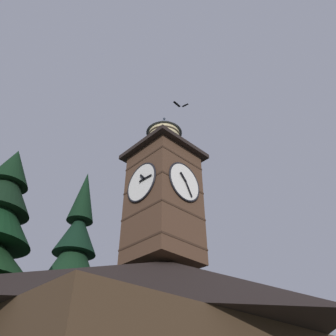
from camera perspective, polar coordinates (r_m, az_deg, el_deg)
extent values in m
pyramid|color=black|center=(14.79, -0.03, -21.76)|extent=(14.75, 10.44, 3.14)
cube|color=#4C3323|center=(17.14, -0.81, -6.78)|extent=(3.03, 3.03, 6.30)
cube|color=#352318|center=(16.13, -0.88, -14.27)|extent=(3.07, 3.07, 0.10)
cube|color=#352318|center=(16.76, -0.83, -9.24)|extent=(3.07, 3.07, 0.10)
cube|color=#352318|center=(17.51, -0.79, -4.61)|extent=(3.07, 3.07, 0.10)
cube|color=#352318|center=(18.37, -0.75, -0.38)|extent=(3.07, 3.07, 0.10)
cylinder|color=white|center=(16.62, 2.88, -2.47)|extent=(2.12, 0.10, 2.12)
torus|color=black|center=(16.60, 2.94, -2.43)|extent=(2.22, 0.10, 2.22)
cube|color=black|center=(16.55, 2.67, -1.54)|extent=(0.45, 0.04, 0.47)
cube|color=black|center=(16.49, 3.67, -3.71)|extent=(0.49, 0.04, 0.80)
sphere|color=black|center=(16.56, 3.15, -2.32)|extent=(0.10, 0.10, 0.10)
cylinder|color=white|center=(16.69, -4.66, -2.53)|extent=(0.10, 2.12, 2.12)
torus|color=black|center=(16.67, -4.72, -2.50)|extent=(0.10, 2.22, 2.22)
cube|color=black|center=(16.63, -4.51, -1.59)|extent=(0.04, 0.43, 0.48)
cube|color=black|center=(16.36, -3.95, -1.75)|extent=(0.04, 0.87, 0.12)
sphere|color=black|center=(16.63, -4.95, -2.39)|extent=(0.10, 0.10, 0.10)
cube|color=black|center=(18.93, -0.73, 1.96)|extent=(3.73, 3.73, 0.25)
cylinder|color=#D1BC84|center=(19.54, -0.71, 4.23)|extent=(1.91, 1.91, 1.70)
cylinder|color=#2D2319|center=(19.18, -0.72, 2.93)|extent=(1.97, 1.97, 0.10)
cylinder|color=#2D2319|center=(19.54, -0.71, 4.23)|extent=(1.97, 1.97, 0.10)
cylinder|color=#2D2319|center=(19.91, -0.70, 5.49)|extent=(1.97, 1.97, 0.10)
cone|color=#424C5B|center=(20.48, -0.68, 7.30)|extent=(2.21, 2.21, 1.15)
sphere|color=#384251|center=(20.94, -0.67, 8.66)|extent=(0.16, 0.16, 0.16)
cone|color=black|center=(21.58, -17.44, -20.96)|extent=(4.70, 4.70, 3.93)
cone|color=black|center=(22.22, -16.35, -15.15)|extent=(3.73, 3.73, 3.97)
cone|color=black|center=(22.89, -15.59, -10.85)|extent=(2.76, 2.76, 3.01)
cone|color=black|center=(24.13, -14.55, -4.81)|extent=(1.79, 1.79, 3.98)
cone|color=black|center=(15.44, -26.64, -3.38)|extent=(2.46, 2.46, 2.28)
cone|color=black|center=(16.01, -25.57, 0.10)|extent=(1.72, 1.72, 1.89)
sphere|color=silver|center=(52.25, -7.28, -17.37)|extent=(2.16, 2.16, 2.16)
ellipsoid|color=black|center=(26.00, 3.05, 10.95)|extent=(0.21, 0.15, 0.11)
cube|color=black|center=(26.04, 2.80, 10.84)|extent=(0.19, 0.29, 0.04)
cube|color=black|center=(25.95, 3.31, 11.06)|extent=(0.19, 0.29, 0.04)
ellipsoid|color=black|center=(26.31, 1.56, 11.15)|extent=(0.15, 0.25, 0.13)
cube|color=black|center=(26.41, 1.83, 10.93)|extent=(0.39, 0.20, 0.05)
cube|color=black|center=(26.22, 1.29, 11.37)|extent=(0.39, 0.20, 0.05)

